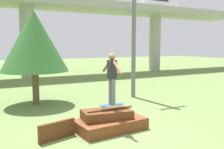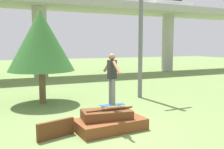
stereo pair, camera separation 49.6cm
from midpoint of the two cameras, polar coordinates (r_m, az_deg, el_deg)
The scene contains 9 objects.
ground_plane at distance 7.54m, azimuth -2.30°, elevation -12.52°, with size 80.00×80.00×0.00m, color olive.
scrap_pile at distance 7.47m, azimuth -2.53°, elevation -10.72°, with size 2.10×1.25×0.65m.
scrap_plank_loose at distance 6.96m, azimuth -14.50°, elevation -12.29°, with size 1.05×0.39×0.48m.
skateboard at distance 7.44m, azimuth -1.92°, elevation -6.99°, with size 0.76×0.23×0.09m.
skater at distance 7.29m, azimuth -1.95°, elevation -0.23°, with size 0.22×1.13×1.52m.
highway_overpass at distance 20.48m, azimuth -19.69°, elevation 14.10°, with size 44.00×4.00×6.05m.
car_on_overpass_left at distance 26.26m, azimuth 9.53°, elevation 15.65°, with size 4.34×1.69×1.45m.
utility_pole at distance 11.94m, azimuth 3.82°, elevation 12.42°, with size 1.30×0.20×7.12m.
tree_mid_back at distance 10.89m, azimuth -18.65°, elevation 7.31°, with size 2.77×2.77×3.95m.
Camera 1 is at (-3.30, -6.32, 2.47)m, focal length 40.00 mm.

